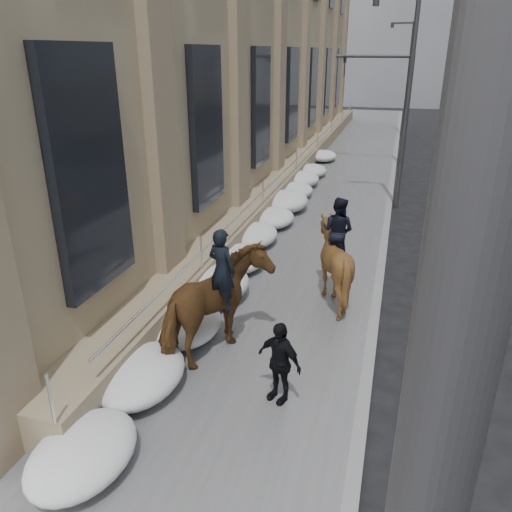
{
  "coord_description": "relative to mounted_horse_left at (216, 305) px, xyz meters",
  "views": [
    {
      "loc": [
        2.75,
        -6.92,
        6.11
      ],
      "look_at": [
        -0.16,
        3.33,
        1.7
      ],
      "focal_mm": 35.0,
      "sensor_mm": 36.0,
      "label": 1
    }
  ],
  "objects": [
    {
      "name": "ground",
      "position": [
        0.49,
        -1.51,
        -1.3
      ],
      "size": [
        140.0,
        140.0,
        0.0
      ],
      "primitive_type": "plane",
      "color": "black",
      "rests_on": "ground"
    },
    {
      "name": "sidewalk",
      "position": [
        0.49,
        8.49,
        -1.24
      ],
      "size": [
        5.0,
        80.0,
        0.12
      ],
      "primitive_type": "cube",
      "color": "#4E4E50",
      "rests_on": "ground"
    },
    {
      "name": "curb",
      "position": [
        3.11,
        8.49,
        -1.24
      ],
      "size": [
        0.24,
        80.0,
        0.12
      ],
      "primitive_type": "cube",
      "color": "slate",
      "rests_on": "ground"
    },
    {
      "name": "bg_building_far",
      "position": [
        -5.51,
        70.49,
        8.7
      ],
      "size": [
        24.0,
        12.0,
        20.0
      ],
      "primitive_type": "cube",
      "color": "gray",
      "rests_on": "ground"
    },
    {
      "name": "streetlight_mid",
      "position": [
        3.23,
        12.49,
        3.28
      ],
      "size": [
        1.71,
        0.24,
        8.0
      ],
      "color": "#2D2D30",
      "rests_on": "ground"
    },
    {
      "name": "streetlight_far",
      "position": [
        3.23,
        32.49,
        3.28
      ],
      "size": [
        1.71,
        0.24,
        8.0
      ],
      "color": "#2D2D30",
      "rests_on": "ground"
    },
    {
      "name": "traffic_signal",
      "position": [
        2.56,
        20.49,
        2.7
      ],
      "size": [
        4.1,
        0.22,
        6.0
      ],
      "color": "#2D2D30",
      "rests_on": "ground"
    },
    {
      "name": "snow_bank",
      "position": [
        -0.93,
        6.6,
        -0.83
      ],
      "size": [
        1.7,
        18.1,
        0.76
      ],
      "color": "silver",
      "rests_on": "sidewalk"
    },
    {
      "name": "mounted_horse_left",
      "position": [
        0.0,
        0.0,
        0.0
      ],
      "size": [
        2.03,
        2.94,
        2.79
      ],
      "rotation": [
        0.0,
        0.0,
        2.81
      ],
      "color": "#4D3117",
      "rests_on": "sidewalk"
    },
    {
      "name": "mounted_horse_right",
      "position": [
        1.96,
        3.19,
        -0.04
      ],
      "size": [
        2.19,
        2.32,
        2.7
      ],
      "rotation": [
        0.0,
        0.0,
        2.82
      ],
      "color": "#4A2F15",
      "rests_on": "sidewalk"
    },
    {
      "name": "pedestrian",
      "position": [
        1.57,
        -1.05,
        -0.38
      ],
      "size": [
        1.01,
        0.75,
        1.6
      ],
      "primitive_type": "imported",
      "rotation": [
        0.0,
        0.0,
        -0.43
      ],
      "color": "black",
      "rests_on": "sidewalk"
    }
  ]
}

